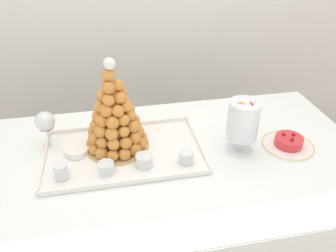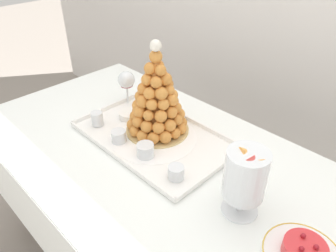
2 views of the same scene
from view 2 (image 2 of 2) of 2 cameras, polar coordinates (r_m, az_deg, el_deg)
The scene contains 11 objects.
buffet_table at distance 1.24m, azimuth -0.51°, elevation -9.46°, with size 1.67×0.86×0.73m.
serving_tray at distance 1.28m, azimuth -2.57°, elevation -1.96°, with size 0.61×0.38×0.02m.
croquembouche at distance 1.24m, azimuth -2.02°, elevation 4.85°, with size 0.25×0.25×0.38m.
dessert_cup_left at distance 1.36m, azimuth -12.41°, elevation 1.21°, with size 0.05×0.05×0.06m.
dessert_cup_mid_left at distance 1.25m, azimuth -8.71°, elevation -1.86°, with size 0.06×0.06×0.05m.
dessert_cup_centre at distance 1.17m, azimuth -4.02°, elevation -4.36°, with size 0.06×0.06×0.05m.
dessert_cup_mid_right at distance 1.08m, azimuth 1.42°, elevation -8.24°, with size 0.05×0.05×0.05m.
creme_brulee_ramekin at distance 1.40m, azimuth -6.71°, elevation 2.11°, with size 0.10×0.10×0.03m.
macaron_goblet at distance 0.93m, azimuth 13.51°, elevation -8.49°, with size 0.12×0.12×0.23m.
fruit_tart_plate at distance 0.96m, azimuth 22.85°, elevation -19.90°, with size 0.21×0.21×0.06m.
wine_glass at distance 1.47m, azimuth -7.36°, elevation 7.89°, with size 0.08×0.08×0.16m.
Camera 2 is at (0.65, -0.63, 1.48)m, focal length 34.48 mm.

